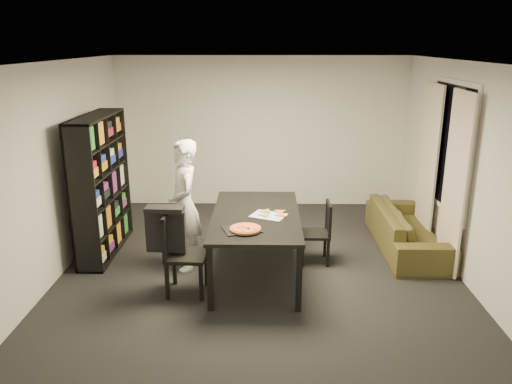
{
  "coord_description": "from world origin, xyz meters",
  "views": [
    {
      "loc": [
        0.05,
        -5.85,
        2.82
      ],
      "look_at": [
        -0.04,
        0.0,
        1.05
      ],
      "focal_mm": 35.0,
      "sensor_mm": 36.0,
      "label": 1
    }
  ],
  "objects_px": {
    "chair_left": "(178,248)",
    "dining_table": "(256,220)",
    "baking_tray": "(242,229)",
    "sofa": "(407,229)",
    "person": "(184,205)",
    "pepperoni_pizza": "(245,229)",
    "bookshelf": "(101,186)",
    "chair_right": "(321,228)"
  },
  "relations": [
    {
      "from": "chair_left",
      "to": "dining_table",
      "type": "bearing_deg",
      "value": -58.52
    },
    {
      "from": "baking_tray",
      "to": "sofa",
      "type": "bearing_deg",
      "value": 31.35
    },
    {
      "from": "person",
      "to": "pepperoni_pizza",
      "type": "distance_m",
      "value": 1.11
    },
    {
      "from": "pepperoni_pizza",
      "to": "sofa",
      "type": "xyz_separation_m",
      "value": [
        2.22,
        1.41,
        -0.53
      ]
    },
    {
      "from": "bookshelf",
      "to": "person",
      "type": "height_order",
      "value": "bookshelf"
    },
    {
      "from": "person",
      "to": "sofa",
      "type": "relative_size",
      "value": 0.84
    },
    {
      "from": "bookshelf",
      "to": "baking_tray",
      "type": "height_order",
      "value": "bookshelf"
    },
    {
      "from": "pepperoni_pizza",
      "to": "chair_right",
      "type": "bearing_deg",
      "value": 44.54
    },
    {
      "from": "baking_tray",
      "to": "pepperoni_pizza",
      "type": "bearing_deg",
      "value": -39.05
    },
    {
      "from": "baking_tray",
      "to": "chair_right",
      "type": "bearing_deg",
      "value": 42.23
    },
    {
      "from": "pepperoni_pizza",
      "to": "sofa",
      "type": "height_order",
      "value": "pepperoni_pizza"
    },
    {
      "from": "dining_table",
      "to": "pepperoni_pizza",
      "type": "distance_m",
      "value": 0.58
    },
    {
      "from": "chair_left",
      "to": "sofa",
      "type": "relative_size",
      "value": 0.49
    },
    {
      "from": "bookshelf",
      "to": "chair_right",
      "type": "bearing_deg",
      "value": -6.22
    },
    {
      "from": "bookshelf",
      "to": "baking_tray",
      "type": "bearing_deg",
      "value": -31.99
    },
    {
      "from": "person",
      "to": "pepperoni_pizza",
      "type": "bearing_deg",
      "value": 27.88
    },
    {
      "from": "person",
      "to": "sofa",
      "type": "height_order",
      "value": "person"
    },
    {
      "from": "chair_left",
      "to": "baking_tray",
      "type": "distance_m",
      "value": 0.78
    },
    {
      "from": "chair_right",
      "to": "person",
      "type": "relative_size",
      "value": 0.49
    },
    {
      "from": "chair_right",
      "to": "sofa",
      "type": "relative_size",
      "value": 0.42
    },
    {
      "from": "chair_right",
      "to": "sofa",
      "type": "bearing_deg",
      "value": 110.26
    },
    {
      "from": "chair_left",
      "to": "baking_tray",
      "type": "xyz_separation_m",
      "value": [
        0.73,
        -0.04,
        0.25
      ]
    },
    {
      "from": "bookshelf",
      "to": "person",
      "type": "relative_size",
      "value": 1.13
    },
    {
      "from": "person",
      "to": "bookshelf",
      "type": "bearing_deg",
      "value": -130.82
    },
    {
      "from": "chair_left",
      "to": "sofa",
      "type": "height_order",
      "value": "chair_left"
    },
    {
      "from": "person",
      "to": "dining_table",
      "type": "bearing_deg",
      "value": 58.93
    },
    {
      "from": "bookshelf",
      "to": "sofa",
      "type": "height_order",
      "value": "bookshelf"
    },
    {
      "from": "chair_right",
      "to": "sofa",
      "type": "height_order",
      "value": "chair_right"
    },
    {
      "from": "chair_right",
      "to": "pepperoni_pizza",
      "type": "distance_m",
      "value": 1.38
    },
    {
      "from": "chair_left",
      "to": "pepperoni_pizza",
      "type": "xyz_separation_m",
      "value": [
        0.78,
        -0.07,
        0.27
      ]
    },
    {
      "from": "dining_table",
      "to": "chair_right",
      "type": "relative_size",
      "value": 2.31
    },
    {
      "from": "sofa",
      "to": "chair_left",
      "type": "bearing_deg",
      "value": 114.14
    },
    {
      "from": "baking_tray",
      "to": "sofa",
      "type": "relative_size",
      "value": 0.2
    },
    {
      "from": "person",
      "to": "baking_tray",
      "type": "bearing_deg",
      "value": 27.64
    },
    {
      "from": "bookshelf",
      "to": "chair_right",
      "type": "height_order",
      "value": "bookshelf"
    },
    {
      "from": "chair_right",
      "to": "baking_tray",
      "type": "xyz_separation_m",
      "value": [
        -0.99,
        -0.9,
        0.33
      ]
    },
    {
      "from": "pepperoni_pizza",
      "to": "bookshelf",
      "type": "bearing_deg",
      "value": 147.85
    },
    {
      "from": "person",
      "to": "pepperoni_pizza",
      "type": "height_order",
      "value": "person"
    },
    {
      "from": "bookshelf",
      "to": "chair_left",
      "type": "relative_size",
      "value": 1.95
    },
    {
      "from": "bookshelf",
      "to": "pepperoni_pizza",
      "type": "xyz_separation_m",
      "value": [
        2.0,
        -1.26,
        -0.13
      ]
    },
    {
      "from": "pepperoni_pizza",
      "to": "sofa",
      "type": "distance_m",
      "value": 2.69
    },
    {
      "from": "bookshelf",
      "to": "person",
      "type": "bearing_deg",
      "value": -22.37
    }
  ]
}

